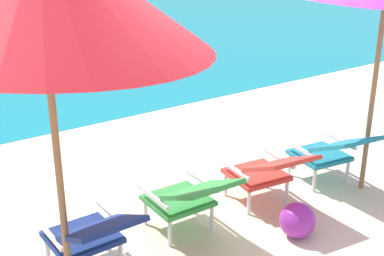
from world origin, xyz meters
name	(u,v)px	position (x,y,z in m)	size (l,w,h in m)	color
ground_plane	(62,103)	(0.00, 4.00, 0.00)	(40.00, 40.00, 0.00)	beige
lounge_chair_far_left	(91,233)	(-1.36, -0.22, 0.40)	(0.57, 0.89, 0.68)	navy
lounge_chair_near_left	(189,196)	(-0.42, -0.15, 0.40)	(0.55, 0.88, 0.68)	#338E3D
lounge_chair_near_right	(267,170)	(0.48, -0.14, 0.40)	(0.62, 0.92, 0.68)	red
lounge_chair_far_right	(331,150)	(1.33, -0.16, 0.40)	(0.64, 0.93, 0.68)	teal
beach_ball	(297,220)	(0.37, -0.67, 0.16)	(0.32, 0.32, 0.32)	purple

